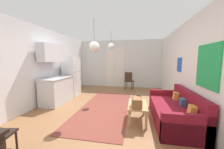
{
  "coord_description": "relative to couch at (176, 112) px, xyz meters",
  "views": [
    {
      "loc": [
        0.86,
        -3.43,
        1.53
      ],
      "look_at": [
        -0.02,
        1.35,
        0.97
      ],
      "focal_mm": 20.48,
      "sensor_mm": 36.0,
      "label": 1
    }
  ],
  "objects": [
    {
      "name": "ground_plane",
      "position": [
        -1.85,
        0.17,
        -0.31
      ],
      "size": [
        5.11,
        8.13,
        0.1
      ],
      "primitive_type": "cube",
      "color": "#8E603D"
    },
    {
      "name": "wall_back",
      "position": [
        -1.87,
        3.98,
        1.04
      ],
      "size": [
        4.71,
        0.13,
        2.62
      ],
      "color": "silver",
      "rests_on": "ground_plane"
    },
    {
      "name": "wall_right",
      "position": [
        0.45,
        0.16,
        1.05
      ],
      "size": [
        0.12,
        7.73,
        2.62
      ],
      "color": "white",
      "rests_on": "ground_plane"
    },
    {
      "name": "wall_left",
      "position": [
        -4.16,
        0.17,
        1.05
      ],
      "size": [
        0.12,
        7.73,
        2.62
      ],
      "color": "silver",
      "rests_on": "ground_plane"
    },
    {
      "name": "area_rug",
      "position": [
        -1.93,
        0.61,
        -0.26
      ],
      "size": [
        1.49,
        3.47,
        0.01
      ],
      "primitive_type": "cube",
      "color": "brown",
      "rests_on": "ground_plane"
    },
    {
      "name": "couch",
      "position": [
        0.0,
        0.0,
        0.0
      ],
      "size": [
        0.88,
        1.92,
        0.79
      ],
      "color": "maroon",
      "rests_on": "ground_plane"
    },
    {
      "name": "coffee_table",
      "position": [
        -0.93,
        -0.1,
        0.1
      ],
      "size": [
        0.45,
        0.85,
        0.43
      ],
      "color": "tan",
      "rests_on": "ground_plane"
    },
    {
      "name": "bamboo_vase",
      "position": [
        -0.9,
        0.1,
        0.26
      ],
      "size": [
        0.09,
        0.09,
        0.4
      ],
      "color": "#2D2D33",
      "rests_on": "coffee_table"
    },
    {
      "name": "handbag",
      "position": [
        -0.95,
        -0.32,
        0.28
      ],
      "size": [
        0.25,
        0.33,
        0.33
      ],
      "color": "brown",
      "rests_on": "coffee_table"
    },
    {
      "name": "refrigerator",
      "position": [
        -3.72,
        1.82,
        0.57
      ],
      "size": [
        0.58,
        0.65,
        1.65
      ],
      "color": "white",
      "rests_on": "ground_plane"
    },
    {
      "name": "kitchen_counter",
      "position": [
        -3.76,
        0.77,
        0.51
      ],
      "size": [
        0.64,
        1.26,
        2.07
      ],
      "color": "silver",
      "rests_on": "ground_plane"
    },
    {
      "name": "accent_chair",
      "position": [
        -1.32,
        3.29,
        0.24
      ],
      "size": [
        0.49,
        0.48,
        0.91
      ],
      "rotation": [
        0.0,
        0.0,
        2.94
      ],
      "color": "#382619",
      "rests_on": "ground_plane"
    },
    {
      "name": "pendant_lamp_near",
      "position": [
        -2.11,
        0.11,
        1.63
      ],
      "size": [
        0.28,
        0.28,
        0.88
      ],
      "color": "black"
    },
    {
      "name": "pendant_lamp_far",
      "position": [
        -1.94,
        1.65,
        1.81
      ],
      "size": [
        0.22,
        0.22,
        0.66
      ],
      "color": "black"
    }
  ]
}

